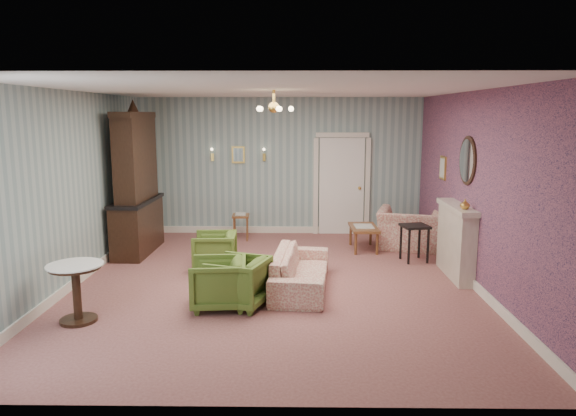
{
  "coord_description": "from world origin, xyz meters",
  "views": [
    {
      "loc": [
        0.32,
        -7.84,
        2.57
      ],
      "look_at": [
        0.2,
        0.4,
        1.1
      ],
      "focal_mm": 33.25,
      "sensor_mm": 36.0,
      "label": 1
    }
  ],
  "objects_px": {
    "dresser": "(135,179)",
    "coffee_table": "(363,238)",
    "sofa_chintz": "(301,264)",
    "side_table_black": "(414,243)",
    "olive_chair_a": "(218,281)",
    "fireplace": "(456,241)",
    "olive_chair_b": "(238,279)",
    "olive_chair_c": "(215,249)",
    "wingback_chair": "(410,222)",
    "pedestal_table": "(77,293)"
  },
  "relations": [
    {
      "from": "olive_chair_c",
      "to": "side_table_black",
      "type": "relative_size",
      "value": 1.07
    },
    {
      "from": "olive_chair_a",
      "to": "fireplace",
      "type": "bearing_deg",
      "value": 107.1
    },
    {
      "from": "olive_chair_a",
      "to": "side_table_black",
      "type": "xyz_separation_m",
      "value": [
        3.11,
        2.3,
        -0.04
      ]
    },
    {
      "from": "pedestal_table",
      "to": "wingback_chair",
      "type": "bearing_deg",
      "value": 37.31
    },
    {
      "from": "coffee_table",
      "to": "side_table_black",
      "type": "bearing_deg",
      "value": -46.26
    },
    {
      "from": "dresser",
      "to": "fireplace",
      "type": "distance_m",
      "value": 5.72
    },
    {
      "from": "sofa_chintz",
      "to": "wingback_chair",
      "type": "xyz_separation_m",
      "value": [
        2.11,
        2.41,
        0.13
      ]
    },
    {
      "from": "sofa_chintz",
      "to": "side_table_black",
      "type": "relative_size",
      "value": 2.96
    },
    {
      "from": "olive_chair_a",
      "to": "fireplace",
      "type": "height_order",
      "value": "fireplace"
    },
    {
      "from": "wingback_chair",
      "to": "fireplace",
      "type": "xyz_separation_m",
      "value": [
        0.35,
        -1.78,
        0.07
      ]
    },
    {
      "from": "olive_chair_b",
      "to": "side_table_black",
      "type": "distance_m",
      "value": 3.62
    },
    {
      "from": "sofa_chintz",
      "to": "fireplace",
      "type": "distance_m",
      "value": 2.55
    },
    {
      "from": "olive_chair_a",
      "to": "side_table_black",
      "type": "bearing_deg",
      "value": 121.53
    },
    {
      "from": "fireplace",
      "to": "olive_chair_a",
      "type": "bearing_deg",
      "value": -157.96
    },
    {
      "from": "olive_chair_b",
      "to": "side_table_black",
      "type": "bearing_deg",
      "value": 147.24
    },
    {
      "from": "olive_chair_a",
      "to": "side_table_black",
      "type": "relative_size",
      "value": 1.13
    },
    {
      "from": "olive_chair_b",
      "to": "pedestal_table",
      "type": "distance_m",
      "value": 2.03
    },
    {
      "from": "dresser",
      "to": "fireplace",
      "type": "xyz_separation_m",
      "value": [
        5.48,
        -1.42,
        -0.8
      ]
    },
    {
      "from": "olive_chair_a",
      "to": "side_table_black",
      "type": "height_order",
      "value": "olive_chair_a"
    },
    {
      "from": "dresser",
      "to": "coffee_table",
      "type": "bearing_deg",
      "value": 4.82
    },
    {
      "from": "side_table_black",
      "to": "coffee_table",
      "type": "bearing_deg",
      "value": 133.74
    },
    {
      "from": "fireplace",
      "to": "olive_chair_b",
      "type": "bearing_deg",
      "value": -157.29
    },
    {
      "from": "fireplace",
      "to": "side_table_black",
      "type": "distance_m",
      "value": 1.0
    },
    {
      "from": "sofa_chintz",
      "to": "pedestal_table",
      "type": "height_order",
      "value": "sofa_chintz"
    },
    {
      "from": "olive_chair_b",
      "to": "sofa_chintz",
      "type": "distance_m",
      "value": 1.13
    },
    {
      "from": "wingback_chair",
      "to": "pedestal_table",
      "type": "xyz_separation_m",
      "value": [
        -4.91,
        -3.74,
        -0.14
      ]
    },
    {
      "from": "olive_chair_b",
      "to": "sofa_chintz",
      "type": "height_order",
      "value": "sofa_chintz"
    },
    {
      "from": "coffee_table",
      "to": "sofa_chintz",
      "type": "bearing_deg",
      "value": -117.83
    },
    {
      "from": "olive_chair_c",
      "to": "side_table_black",
      "type": "distance_m",
      "value": 3.46
    },
    {
      "from": "dresser",
      "to": "olive_chair_a",
      "type": "bearing_deg",
      "value": -54.84
    },
    {
      "from": "dresser",
      "to": "pedestal_table",
      "type": "bearing_deg",
      "value": -84.7
    },
    {
      "from": "olive_chair_b",
      "to": "dresser",
      "type": "distance_m",
      "value": 3.69
    },
    {
      "from": "olive_chair_c",
      "to": "sofa_chintz",
      "type": "bearing_deg",
      "value": 54.48
    },
    {
      "from": "fireplace",
      "to": "dresser",
      "type": "bearing_deg",
      "value": 165.47
    },
    {
      "from": "side_table_black",
      "to": "sofa_chintz",
      "type": "bearing_deg",
      "value": -143.33
    },
    {
      "from": "coffee_table",
      "to": "fireplace",
      "type": "bearing_deg",
      "value": -53.29
    },
    {
      "from": "olive_chair_b",
      "to": "dresser",
      "type": "bearing_deg",
      "value": -123.18
    },
    {
      "from": "sofa_chintz",
      "to": "coffee_table",
      "type": "relative_size",
      "value": 2.17
    },
    {
      "from": "sofa_chintz",
      "to": "coffee_table",
      "type": "xyz_separation_m",
      "value": [
        1.22,
        2.31,
        -0.15
      ]
    },
    {
      "from": "sofa_chintz",
      "to": "side_table_black",
      "type": "distance_m",
      "value": 2.49
    },
    {
      "from": "coffee_table",
      "to": "dresser",
      "type": "bearing_deg",
      "value": -176.65
    },
    {
      "from": "olive_chair_c",
      "to": "dresser",
      "type": "distance_m",
      "value": 2.22
    },
    {
      "from": "olive_chair_b",
      "to": "sofa_chintz",
      "type": "bearing_deg",
      "value": 150.51
    },
    {
      "from": "wingback_chair",
      "to": "side_table_black",
      "type": "distance_m",
      "value": 0.95
    },
    {
      "from": "dresser",
      "to": "coffee_table",
      "type": "relative_size",
      "value": 3.08
    },
    {
      "from": "dresser",
      "to": "olive_chair_c",
      "type": "bearing_deg",
      "value": -33.93
    },
    {
      "from": "fireplace",
      "to": "coffee_table",
      "type": "xyz_separation_m",
      "value": [
        -1.24,
        1.67,
        -0.35
      ]
    },
    {
      "from": "pedestal_table",
      "to": "coffee_table",
      "type": "bearing_deg",
      "value": 42.18
    },
    {
      "from": "dresser",
      "to": "coffee_table",
      "type": "distance_m",
      "value": 4.4
    },
    {
      "from": "fireplace",
      "to": "pedestal_table",
      "type": "xyz_separation_m",
      "value": [
        -5.25,
        -1.96,
        -0.21
      ]
    }
  ]
}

